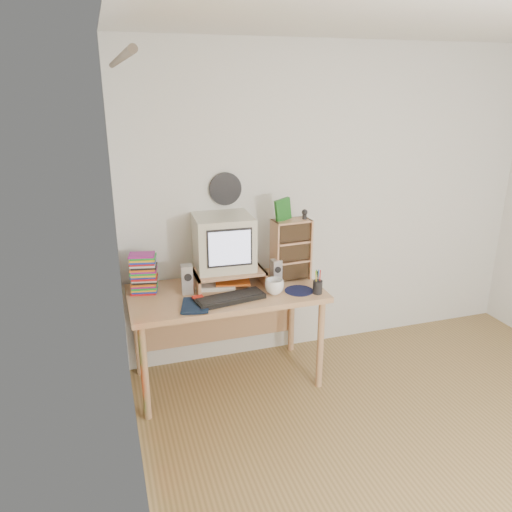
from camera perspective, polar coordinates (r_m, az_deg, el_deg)
floor at (r=3.42m, az=21.86°, el=-22.23°), size 3.50×3.50×0.00m
back_wall at (r=4.18m, az=8.99°, el=5.98°), size 3.50×0.00×3.50m
left_wall at (r=2.10m, az=-13.60°, el=-7.78°), size 0.00×3.50×3.50m
curtain at (r=2.58m, az=-13.42°, el=-5.01°), size 0.00×2.20×2.20m
wall_disc at (r=3.80m, az=-3.52°, el=7.66°), size 0.25×0.02×0.25m
desk at (r=3.77m, az=-3.67°, el=-5.52°), size 1.40×0.70×0.75m
monitor_riser at (r=3.72m, az=-3.14°, el=-2.00°), size 0.52×0.30×0.12m
crt_monitor at (r=3.69m, az=-3.66°, el=1.51°), size 0.44×0.44×0.40m
speaker_left at (r=3.60m, az=-7.88°, el=-2.67°), size 0.09×0.09×0.21m
speaker_right at (r=3.75m, az=2.32°, el=-1.78°), size 0.08×0.08×0.19m
keyboard at (r=3.49m, az=-2.99°, el=-4.87°), size 0.51×0.24×0.03m
dvd_stack at (r=3.66m, az=-12.70°, el=-2.27°), size 0.20×0.16×0.25m
cd_rack at (r=3.80m, az=4.03°, el=0.70°), size 0.29×0.17×0.47m
mug at (r=3.59m, az=2.12°, el=-3.51°), size 0.15×0.15×0.11m
diary at (r=3.42m, az=-8.49°, el=-5.48°), size 0.26×0.22×0.04m
mousepad at (r=3.66m, az=4.95°, el=-3.97°), size 0.23×0.23×0.00m
pen_cup at (r=3.61m, az=7.07°, el=-3.26°), size 0.09×0.09×0.14m
papers at (r=3.74m, az=-3.95°, el=-3.11°), size 0.33×0.27×0.04m
red_box at (r=3.50m, az=-6.67°, el=-4.88°), size 0.08×0.05×0.04m
game_box at (r=3.69m, az=3.09°, el=5.31°), size 0.13×0.06×0.16m
webcam at (r=3.76m, az=5.57°, el=4.78°), size 0.05×0.05×0.08m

